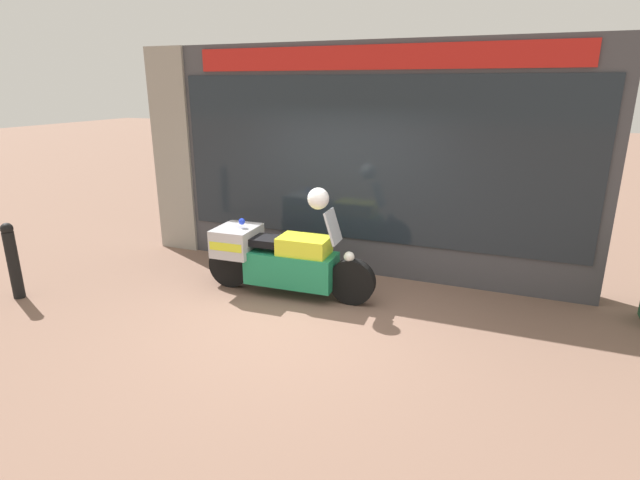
% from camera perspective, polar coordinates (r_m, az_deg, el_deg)
% --- Properties ---
extents(ground_plane, '(60.00, 60.00, 0.00)m').
position_cam_1_polar(ground_plane, '(6.25, -2.42, -9.01)').
color(ground_plane, '#7A5B4C').
extents(shop_building, '(6.97, 0.55, 3.35)m').
position_cam_1_polar(shop_building, '(7.66, 1.13, 9.18)').
color(shop_building, '#424247').
rests_on(shop_building, ground).
extents(window_display, '(5.79, 0.30, 1.86)m').
position_cam_1_polar(window_display, '(7.76, 5.66, -0.16)').
color(window_display, slate).
rests_on(window_display, ground).
extents(paramedic_motorcycle, '(2.42, 0.68, 1.24)m').
position_cam_1_polar(paramedic_motorcycle, '(6.82, -4.84, -2.03)').
color(paramedic_motorcycle, black).
rests_on(paramedic_motorcycle, ground).
extents(white_helmet, '(0.28, 0.28, 0.28)m').
position_cam_1_polar(white_helmet, '(6.37, -0.20, 4.76)').
color(white_helmet, white).
rests_on(white_helmet, paramedic_motorcycle).
extents(street_bollard, '(0.16, 0.16, 1.05)m').
position_cam_1_polar(street_bollard, '(7.80, -31.69, -1.93)').
color(street_bollard, black).
rests_on(street_bollard, ground).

